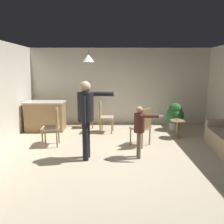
% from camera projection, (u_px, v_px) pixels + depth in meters
% --- Properties ---
extents(ground, '(7.68, 7.68, 0.00)m').
position_uv_depth(ground, '(124.00, 156.00, 5.19)').
color(ground, beige).
extents(wall_back, '(6.40, 0.10, 2.70)m').
position_uv_depth(wall_back, '(119.00, 87.00, 8.08)').
color(wall_back, silver).
rests_on(wall_back, ground).
extents(kitchen_counter, '(1.26, 0.66, 0.95)m').
position_uv_depth(kitchen_counter, '(45.00, 116.00, 7.25)').
color(kitchen_counter, '#99754C').
rests_on(kitchen_counter, ground).
extents(side_table_by_couch, '(0.44, 0.44, 0.52)m').
position_uv_depth(side_table_by_couch, '(177.00, 127.00, 6.50)').
color(side_table_by_couch, '#99754C').
rests_on(side_table_by_couch, ground).
extents(person_adult, '(0.87, 0.50, 1.72)m').
position_uv_depth(person_adult, '(86.00, 112.00, 4.82)').
color(person_adult, black).
rests_on(person_adult, ground).
extents(person_child, '(0.60, 0.36, 1.18)m').
position_uv_depth(person_child, '(139.00, 126.00, 4.96)').
color(person_child, '#60564C').
rests_on(person_child, ground).
extents(dining_chair_by_counter, '(0.47, 0.47, 1.00)m').
position_uv_depth(dining_chair_by_counter, '(104.00, 115.00, 7.04)').
color(dining_chair_by_counter, '#99754C').
rests_on(dining_chair_by_counter, ground).
extents(dining_chair_near_wall, '(0.59, 0.59, 1.00)m').
position_uv_depth(dining_chair_near_wall, '(142.00, 126.00, 5.76)').
color(dining_chair_near_wall, '#99754C').
rests_on(dining_chair_near_wall, ground).
extents(dining_chair_centre_back, '(0.47, 0.47, 1.00)m').
position_uv_depth(dining_chair_centre_back, '(86.00, 111.00, 7.70)').
color(dining_chair_centre_back, '#99754C').
rests_on(dining_chair_centre_back, ground).
extents(dining_chair_spare, '(0.46, 0.46, 1.00)m').
position_uv_depth(dining_chair_spare, '(52.00, 125.00, 5.78)').
color(dining_chair_spare, '#99754C').
rests_on(dining_chair_spare, ground).
extents(potted_plant_corner, '(0.58, 0.58, 0.88)m').
position_uv_depth(potted_plant_corner, '(174.00, 115.00, 7.35)').
color(potted_plant_corner, '#B7B2AD').
rests_on(potted_plant_corner, ground).
extents(spare_remote_on_table, '(0.12, 0.12, 0.04)m').
position_uv_depth(spare_remote_on_table, '(177.00, 119.00, 6.48)').
color(spare_remote_on_table, white).
rests_on(spare_remote_on_table, side_table_by_couch).
extents(ceiling_light_pendant, '(0.32, 0.32, 0.55)m').
position_uv_depth(ceiling_light_pendant, '(88.00, 58.00, 5.85)').
color(ceiling_light_pendant, silver).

